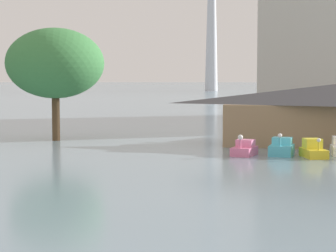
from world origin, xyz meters
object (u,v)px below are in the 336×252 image
object	(u,v)px
pedal_boat_pink	(244,149)
shoreline_tree_tall_left	(55,63)
pedal_boat_cyan	(282,148)
pedal_boat_yellow	(313,150)

from	to	relation	value
pedal_boat_pink	shoreline_tree_tall_left	size ratio (longest dim) A/B	0.26
pedal_boat_pink	shoreline_tree_tall_left	world-z (taller)	shoreline_tree_tall_left
pedal_boat_cyan	pedal_boat_yellow	bearing A→B (deg)	80.97
pedal_boat_pink	pedal_boat_cyan	size ratio (longest dim) A/B	1.08
pedal_boat_pink	shoreline_tree_tall_left	distance (m)	20.49
pedal_boat_pink	pedal_boat_yellow	distance (m)	4.99
pedal_boat_pink	pedal_boat_cyan	bearing A→B (deg)	113.04
pedal_boat_cyan	pedal_boat_yellow	distance (m)	2.37
pedal_boat_pink	shoreline_tree_tall_left	xyz separation A→B (m)	(-17.74, 7.83, 6.61)
pedal_boat_cyan	shoreline_tree_tall_left	distance (m)	22.73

